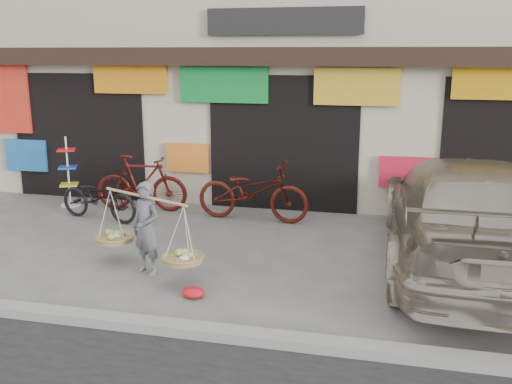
% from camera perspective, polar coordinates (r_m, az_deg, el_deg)
% --- Properties ---
extents(ground, '(70.00, 70.00, 0.00)m').
position_cam_1_polar(ground, '(8.47, -1.70, -7.90)').
color(ground, slate).
rests_on(ground, ground).
extents(kerb, '(70.00, 0.25, 0.12)m').
position_cam_1_polar(kerb, '(6.70, -6.19, -13.56)').
color(kerb, gray).
rests_on(kerb, ground).
extents(shophouse_block, '(14.00, 6.32, 7.00)m').
position_cam_1_polar(shophouse_block, '(14.17, 5.06, 15.04)').
color(shophouse_block, beige).
rests_on(shophouse_block, ground).
extents(street_vendor, '(1.86, 1.15, 1.36)m').
position_cam_1_polar(street_vendor, '(8.33, -10.90, -4.01)').
color(street_vendor, slate).
rests_on(street_vendor, ground).
extents(bike_0, '(1.83, 0.97, 0.91)m').
position_cam_1_polar(bike_0, '(11.24, -15.46, -0.46)').
color(bike_0, black).
rests_on(bike_0, ground).
extents(bike_1, '(1.93, 0.67, 1.14)m').
position_cam_1_polar(bike_1, '(11.70, -11.40, 0.89)').
color(bike_1, '#4D110D').
rests_on(bike_1, ground).
extents(bike_2, '(2.20, 0.87, 1.14)m').
position_cam_1_polar(bike_2, '(10.79, -0.32, 0.07)').
color(bike_2, '#4D140D').
rests_on(bike_2, ground).
extents(suv, '(2.32, 5.69, 1.65)m').
position_cam_1_polar(suv, '(8.97, 20.31, -1.99)').
color(suv, '#B0A28D').
rests_on(suv, ground).
extents(display_rack, '(0.46, 0.46, 1.46)m').
position_cam_1_polar(display_rack, '(12.44, -18.23, 1.31)').
color(display_rack, silver).
rests_on(display_rack, ground).
extents(red_bag, '(0.31, 0.25, 0.14)m').
position_cam_1_polar(red_bag, '(7.62, -6.30, -9.95)').
color(red_bag, red).
rests_on(red_bag, ground).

